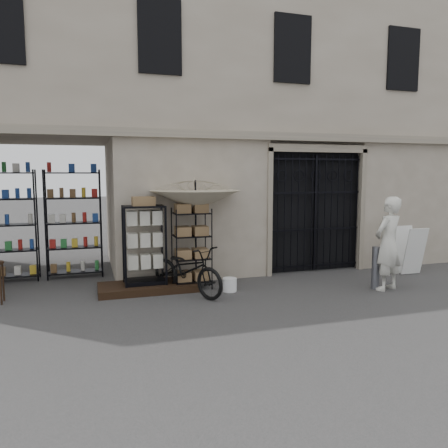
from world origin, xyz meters
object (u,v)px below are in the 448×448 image
object	(u,v)px
bicycle	(187,294)
steel_bollard	(376,268)
white_bucket	(230,285)
shopkeeper	(386,290)
display_cabinet	(144,249)
wire_rack	(192,249)
market_umbrella	(195,195)
easel_sign	(410,250)

from	to	relation	value
bicycle	steel_bollard	distance (m)	3.96
white_bucket	bicycle	xyz separation A→B (m)	(-0.88, 0.05, -0.14)
white_bucket	shopkeeper	distance (m)	3.27
display_cabinet	shopkeeper	size ratio (longest dim) A/B	0.90
wire_rack	white_bucket	world-z (taller)	wire_rack
bicycle	shopkeeper	distance (m)	4.13
bicycle	shopkeeper	bearing A→B (deg)	-44.74
market_umbrella	steel_bollard	bearing A→B (deg)	-20.96
easel_sign	display_cabinet	bearing A→B (deg)	177.59
steel_bollard	shopkeeper	xyz separation A→B (m)	(0.17, -0.14, -0.45)
white_bucket	steel_bollard	xyz separation A→B (m)	(2.98, -0.72, 0.31)
display_cabinet	easel_sign	world-z (taller)	display_cabinet
steel_bollard	wire_rack	bearing A→B (deg)	161.47
display_cabinet	bicycle	distance (m)	1.28
white_bucket	bicycle	distance (m)	0.89
bicycle	easel_sign	distance (m)	5.52
white_bucket	shopkeeper	world-z (taller)	white_bucket
market_umbrella	shopkeeper	world-z (taller)	market_umbrella
display_cabinet	wire_rack	world-z (taller)	display_cabinet
bicycle	market_umbrella	bearing A→B (deg)	28.98
shopkeeper	display_cabinet	bearing A→B (deg)	-36.84
steel_bollard	shopkeeper	size ratio (longest dim) A/B	0.46
bicycle	steel_bollard	bearing A→B (deg)	-43.24
wire_rack	shopkeeper	distance (m)	4.15
market_umbrella	wire_rack	bearing A→B (deg)	-134.30
market_umbrella	easel_sign	size ratio (longest dim) A/B	2.43
shopkeeper	bicycle	bearing A→B (deg)	-33.06
display_cabinet	shopkeeper	bearing A→B (deg)	-1.11
market_umbrella	easel_sign	world-z (taller)	market_umbrella
wire_rack	bicycle	xyz separation A→B (m)	(-0.20, -0.46, -0.83)
display_cabinet	steel_bollard	size ratio (longest dim) A/B	1.96
bicycle	easel_sign	xyz separation A→B (m)	(5.49, 0.14, 0.58)
display_cabinet	steel_bollard	world-z (taller)	display_cabinet
display_cabinet	wire_rack	size ratio (longest dim) A/B	1.03
white_bucket	bicycle	bearing A→B (deg)	176.68
wire_rack	market_umbrella	size ratio (longest dim) A/B	0.62
wire_rack	shopkeeper	xyz separation A→B (m)	(3.83, -1.37, -0.83)
bicycle	easel_sign	size ratio (longest dim) A/B	1.68
market_umbrella	steel_bollard	xyz separation A→B (m)	(3.54, -1.35, -1.51)
display_cabinet	easel_sign	size ratio (longest dim) A/B	1.56
display_cabinet	white_bucket	xyz separation A→B (m)	(1.66, -0.57, -0.74)
display_cabinet	bicycle	xyz separation A→B (m)	(0.78, -0.51, -0.87)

